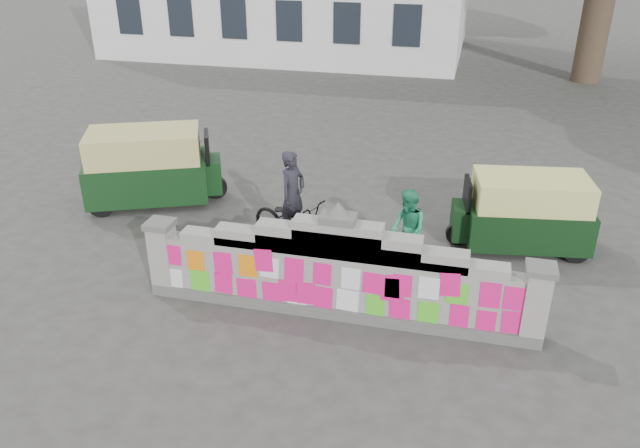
# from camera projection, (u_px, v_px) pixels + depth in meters

# --- Properties ---
(ground) EXTENTS (100.00, 100.00, 0.00)m
(ground) POSITION_uv_depth(u_px,v_px,m) (337.00, 314.00, 10.22)
(ground) COLOR #383533
(ground) RESTS_ON ground
(parapet_wall) EXTENTS (6.48, 0.44, 2.01)m
(parapet_wall) POSITION_uv_depth(u_px,v_px,m) (337.00, 275.00, 9.88)
(parapet_wall) COLOR #4C4C49
(parapet_wall) RESTS_ON ground
(cyclist_bike) EXTENTS (2.02, 1.35, 1.01)m
(cyclist_bike) POSITION_uv_depth(u_px,v_px,m) (293.00, 222.00, 12.12)
(cyclist_bike) COLOR black
(cyclist_bike) RESTS_ON ground
(cyclist_rider) EXTENTS (0.61, 0.73, 1.70)m
(cyclist_rider) POSITION_uv_depth(u_px,v_px,m) (293.00, 206.00, 11.96)
(cyclist_rider) COLOR black
(cyclist_rider) RESTS_ON ground
(pedestrian) EXTENTS (0.85, 0.91, 1.49)m
(pedestrian) POSITION_uv_depth(u_px,v_px,m) (408.00, 229.00, 11.32)
(pedestrian) COLOR #289366
(pedestrian) RESTS_ON ground
(rickshaw_left) EXTENTS (3.12, 2.32, 1.68)m
(rickshaw_left) POSITION_uv_depth(u_px,v_px,m) (150.00, 166.00, 13.82)
(rickshaw_left) COLOR black
(rickshaw_left) RESTS_ON ground
(rickshaw_right) EXTENTS (2.73, 1.56, 1.47)m
(rickshaw_right) POSITION_uv_depth(u_px,v_px,m) (525.00, 212.00, 11.94)
(rickshaw_right) COLOR black
(rickshaw_right) RESTS_ON ground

